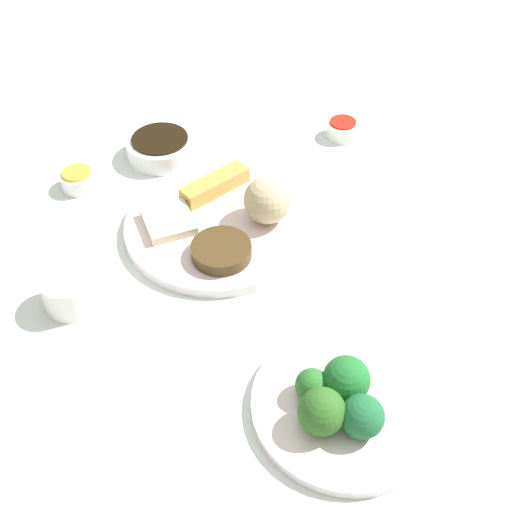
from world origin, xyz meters
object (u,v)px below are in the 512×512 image
(main_plate, at_px, (218,226))
(broccoli_plate, at_px, (345,405))
(sauce_ramekin_sweet_and_sour, at_px, (342,130))
(teacup, at_px, (69,292))
(soy_sauce_bowl, at_px, (161,148))
(sauce_ramekin_hot_mustard, at_px, (78,181))

(main_plate, height_order, broccoli_plate, main_plate)
(sauce_ramekin_sweet_and_sour, xyz_separation_m, teacup, (0.02, 0.56, 0.01))
(main_plate, distance_m, soy_sauce_bowl, 0.21)
(soy_sauce_bowl, xyz_separation_m, sauce_ramekin_sweet_and_sour, (-0.19, -0.26, -0.00))
(main_plate, distance_m, teacup, 0.24)
(sauce_ramekin_hot_mustard, height_order, teacup, teacup)
(broccoli_plate, relative_size, sauce_ramekin_sweet_and_sour, 3.92)
(broccoli_plate, distance_m, teacup, 0.38)
(sauce_ramekin_sweet_and_sour, distance_m, teacup, 0.56)
(main_plate, xyz_separation_m, soy_sauce_bowl, (0.20, -0.06, 0.01))
(main_plate, height_order, sauce_ramekin_sweet_and_sour, sauce_ramekin_sweet_and_sour)
(sauce_ramekin_hot_mustard, relative_size, sauce_ramekin_sweet_and_sour, 1.00)
(sauce_ramekin_hot_mustard, bearing_deg, sauce_ramekin_sweet_and_sour, -118.24)
(soy_sauce_bowl, bearing_deg, teacup, 119.30)
(main_plate, relative_size, teacup, 4.04)
(main_plate, height_order, sauce_ramekin_hot_mustard, sauce_ramekin_hot_mustard)
(soy_sauce_bowl, bearing_deg, broccoli_plate, 161.30)
(sauce_ramekin_sweet_and_sour, bearing_deg, broccoli_plate, 128.24)
(broccoli_plate, xyz_separation_m, soy_sauce_bowl, (0.53, -0.18, 0.01))
(broccoli_plate, relative_size, sauce_ramekin_hot_mustard, 3.92)
(main_plate, relative_size, broccoli_plate, 1.28)
(soy_sauce_bowl, relative_size, teacup, 1.67)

